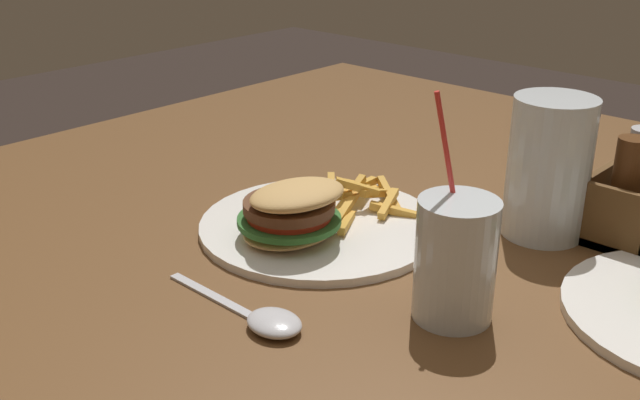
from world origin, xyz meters
TOP-DOWN VIEW (x-y plane):
  - dining_table at (0.00, 0.00)m, footprint 1.66×1.37m
  - meal_plate_near at (-0.10, -0.10)m, footprint 0.29×0.29m
  - beer_glass at (-0.29, 0.10)m, footprint 0.10×0.10m
  - juice_glass at (-0.06, 0.12)m, footprint 0.08×0.08m
  - spoon at (0.07, 0.01)m, footprint 0.05×0.18m
  - condiment_caddy at (-0.36, 0.18)m, footprint 0.12×0.09m

SIDE VIEW (x-z plane):
  - dining_table at x=0.00m, z-range 0.26..0.97m
  - spoon at x=0.07m, z-range 0.71..0.73m
  - meal_plate_near at x=-0.10m, z-range 0.69..0.78m
  - condiment_caddy at x=-0.36m, z-range 0.69..0.82m
  - juice_glass at x=-0.06m, z-range 0.66..0.88m
  - beer_glass at x=-0.29m, z-range 0.71..0.87m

